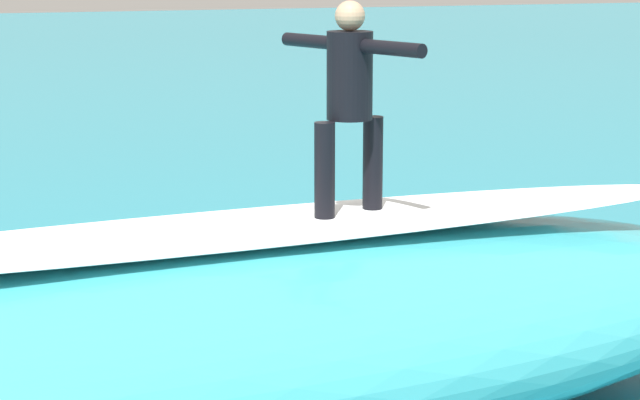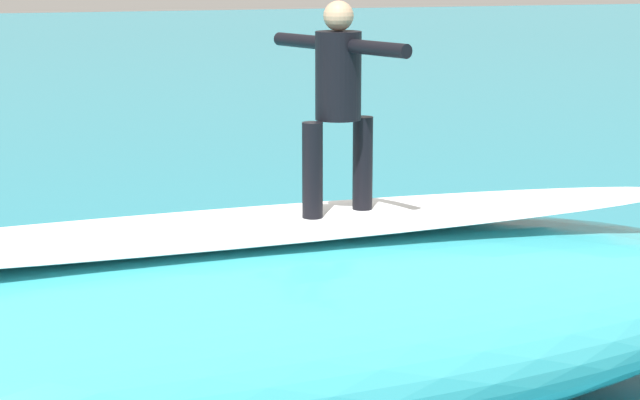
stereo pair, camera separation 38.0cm
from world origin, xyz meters
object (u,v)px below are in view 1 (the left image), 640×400
Objects in this scene: surfer_riding at (350,92)px; surfer_paddling at (307,242)px; surfboard_riding at (349,219)px; surfboard_paddling at (301,260)px.

surfer_paddling is (-1.13, -3.96, -2.14)m from surfer_riding.
surfboard_riding is 1.35× the size of surfer_paddling.
surfboard_riding is 0.90m from surfer_riding.
surfer_riding is 4.63m from surfer_paddling.
surfer_riding is at bearing 161.13° from surfboard_riding.
surfer_paddling is (-0.10, -0.08, 0.17)m from surfboard_paddling.
surfer_riding is 0.62× the size of surfboard_paddling.
surfboard_paddling is 1.65× the size of surfer_paddling.
surfboard_riding reaches higher than surfboard_paddling.
surfboard_riding is 4.29m from surfer_paddling.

